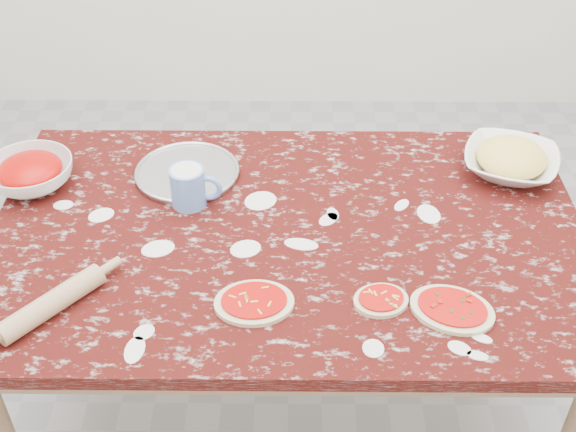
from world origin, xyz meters
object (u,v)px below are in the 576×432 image
(pizza_tray, at_px, (187,173))
(flour_mug, at_px, (189,186))
(sauce_bowl, at_px, (31,174))
(rolling_pin, at_px, (51,304))
(cheese_bowl, at_px, (510,163))
(worktable, at_px, (288,254))

(pizza_tray, xyz_separation_m, flour_mug, (0.03, -0.14, 0.05))
(sauce_bowl, height_order, rolling_pin, sauce_bowl)
(cheese_bowl, bearing_deg, sauce_bowl, -176.89)
(pizza_tray, bearing_deg, cheese_bowl, 1.30)
(worktable, bearing_deg, cheese_bowl, 23.02)
(worktable, height_order, rolling_pin, rolling_pin)
(worktable, distance_m, cheese_bowl, 0.72)
(worktable, xyz_separation_m, flour_mug, (-0.27, 0.12, 0.14))
(sauce_bowl, height_order, cheese_bowl, sauce_bowl)
(rolling_pin, bearing_deg, worktable, 28.85)
(sauce_bowl, xyz_separation_m, cheese_bowl, (1.39, 0.08, -0.01))
(flour_mug, xyz_separation_m, rolling_pin, (-0.28, -0.42, -0.03))
(cheese_bowl, height_order, flour_mug, flour_mug)
(worktable, relative_size, sauce_bowl, 6.54)
(rolling_pin, bearing_deg, sauce_bowl, 110.55)
(sauce_bowl, xyz_separation_m, rolling_pin, (0.19, -0.50, -0.01))
(cheese_bowl, bearing_deg, flour_mug, -170.20)
(pizza_tray, height_order, flour_mug, flour_mug)
(pizza_tray, distance_m, rolling_pin, 0.61)
(sauce_bowl, xyz_separation_m, flour_mug, (0.47, -0.08, 0.02))
(sauce_bowl, bearing_deg, worktable, -15.22)
(cheese_bowl, bearing_deg, pizza_tray, -178.70)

